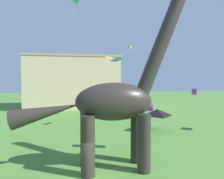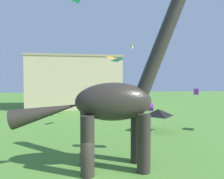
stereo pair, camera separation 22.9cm
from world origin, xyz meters
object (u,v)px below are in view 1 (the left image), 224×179
kite_far_right (194,92)px  kite_trailing (137,106)px  kite_apex (130,47)px  kite_near_high (117,60)px  festival_canopy_tent (157,112)px  kite_mid_left (109,58)px  dinosaur_sculpture (113,102)px

kite_far_right → kite_trailing: 21.31m
kite_far_right → kite_trailing: (-15.19, -14.94, -0.59)m
kite_apex → kite_near_high: 9.74m
kite_trailing → festival_canopy_tent: bearing=55.1°
kite_trailing → kite_apex: bearing=77.6°
kite_mid_left → kite_trailing: (0.15, -16.36, -6.56)m
kite_apex → kite_mid_left: (-3.93, -0.87, -2.10)m
dinosaur_sculpture → kite_far_right: size_ratio=12.89×
dinosaur_sculpture → kite_trailing: dinosaur_sculpture is taller
kite_far_right → kite_mid_left: kite_mid_left is taller
kite_far_right → kite_mid_left: bearing=174.7°
festival_canopy_tent → kite_trailing: kite_trailing is taller
kite_apex → kite_far_right: 14.16m
kite_apex → kite_near_high: kite_apex is taller
dinosaur_sculpture → kite_apex: size_ratio=25.14×
kite_far_right → kite_near_high: bearing=-159.0°
festival_canopy_tent → kite_near_high: bearing=158.4°
festival_canopy_tent → dinosaur_sculpture: bearing=-126.7°
dinosaur_sculpture → kite_mid_left: (2.84, 19.94, 5.71)m
festival_canopy_tent → kite_apex: size_ratio=5.57×
festival_canopy_tent → kite_apex: 14.65m
kite_near_high → kite_trailing: bearing=-88.3°
dinosaur_sculpture → kite_near_high: dinosaur_sculpture is taller
kite_apex → kite_near_high: size_ratio=0.27×
kite_mid_left → dinosaur_sculpture: bearing=-98.1°
kite_near_high → kite_mid_left: bearing=89.1°
kite_apex → kite_trailing: kite_apex is taller
dinosaur_sculpture → festival_canopy_tent: bearing=37.3°
kite_trailing → kite_near_high: bearing=91.7°
kite_mid_left → kite_trailing: bearing=-89.5°
dinosaur_sculpture → kite_far_right: 25.95m
festival_canopy_tent → kite_apex: bearing=96.0°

